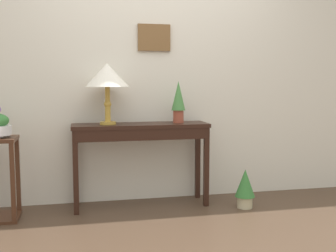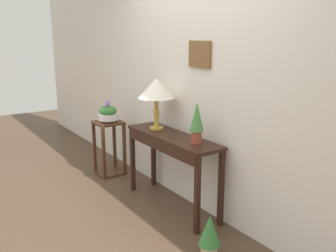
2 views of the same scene
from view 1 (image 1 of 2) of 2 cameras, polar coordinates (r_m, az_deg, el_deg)
The scene contains 6 objects.
ground_plane at distance 2.96m, azimuth 1.91°, elevation -16.85°, with size 12.00×12.00×0.01m, color #4C3828.
back_wall_with_art at distance 4.02m, azimuth -2.69°, elevation 9.64°, with size 9.00×0.13×2.80m.
console_table at distance 3.75m, azimuth -3.80°, elevation -1.55°, with size 1.25×0.35×0.78m.
table_lamp at distance 3.70m, azimuth -8.49°, elevation 6.83°, with size 0.39×0.39×0.55m.
potted_plant_on_console at distance 3.83m, azimuth 1.46°, elevation 3.66°, with size 0.13×0.13×0.39m.
potted_plant_floor at distance 3.84m, azimuth 10.71°, elevation -8.35°, with size 0.18×0.18×0.36m.
Camera 1 is at (-0.67, -2.64, 1.15)m, focal length 43.62 mm.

